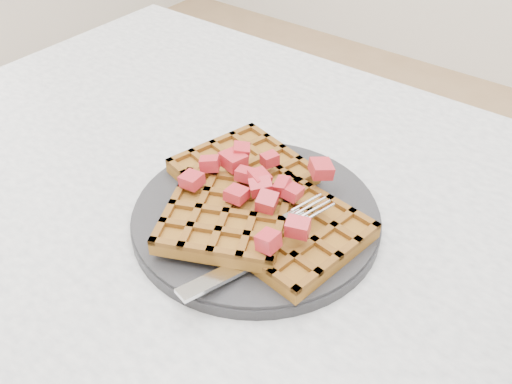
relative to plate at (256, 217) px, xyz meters
The scene contains 5 objects.
table 0.15m from the plate, 24.53° to the right, with size 1.20×0.80×0.75m.
plate is the anchor object (origin of this frame).
waffles 0.02m from the plate, 87.49° to the right, with size 0.23×0.22×0.03m.
strawberry_pile 0.05m from the plate, 26.57° to the left, with size 0.15×0.15×0.02m, color maroon, non-canonical shape.
fork 0.07m from the plate, 41.26° to the right, with size 0.02×0.18×0.02m, color silver, non-canonical shape.
Camera 1 is at (0.18, -0.31, 1.14)m, focal length 40.00 mm.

